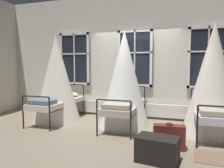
# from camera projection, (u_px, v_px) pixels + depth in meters

# --- Properties ---
(ground) EXTENTS (20.84, 20.84, 0.00)m
(ground) POSITION_uv_depth(u_px,v_px,m) (126.00, 126.00, 5.36)
(ground) COLOR gray
(back_wall_with_windows) EXTENTS (8.50, 0.10, 3.58)m
(back_wall_with_windows) POSITION_uv_depth(u_px,v_px,m) (136.00, 56.00, 6.20)
(back_wall_with_windows) COLOR beige
(back_wall_with_windows) RESTS_ON ground
(window_bank) EXTENTS (4.85, 0.10, 2.45)m
(window_bank) POSITION_uv_depth(u_px,v_px,m) (134.00, 84.00, 6.16)
(window_bank) COLOR black
(window_bank) RESTS_ON ground
(cot_first) EXTENTS (1.25, 1.84, 2.34)m
(cot_first) POSITION_uv_depth(u_px,v_px,m) (57.00, 80.00, 5.78)
(cot_first) COLOR black
(cot_first) RESTS_ON ground
(cot_second) EXTENTS (1.25, 1.85, 2.36)m
(cot_second) POSITION_uv_depth(u_px,v_px,m) (124.00, 81.00, 5.24)
(cot_second) COLOR black
(cot_second) RESTS_ON ground
(cot_third) EXTENTS (1.25, 1.86, 2.44)m
(cot_third) POSITION_uv_depth(u_px,v_px,m) (213.00, 81.00, 4.58)
(cot_third) COLOR black
(cot_third) RESTS_ON ground
(rug_third) EXTENTS (0.82, 0.59, 0.01)m
(rug_third) POSITION_uv_depth(u_px,v_px,m) (220.00, 159.00, 3.46)
(rug_third) COLOR brown
(rug_third) RESTS_ON ground
(suitcase_dark) EXTENTS (0.58, 0.26, 0.47)m
(suitcase_dark) POSITION_uv_depth(u_px,v_px,m) (169.00, 137.00, 3.88)
(suitcase_dark) COLOR #5B231E
(suitcase_dark) RESTS_ON ground
(travel_trunk) EXTENTS (0.69, 0.49, 0.40)m
(travel_trunk) POSITION_uv_depth(u_px,v_px,m) (157.00, 149.00, 3.36)
(travel_trunk) COLOR black
(travel_trunk) RESTS_ON ground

